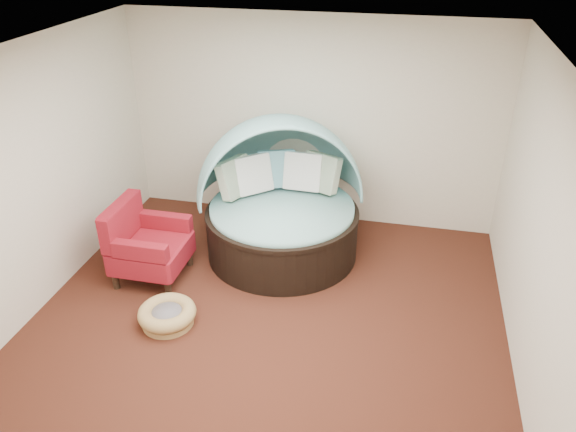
% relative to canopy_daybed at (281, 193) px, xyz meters
% --- Properties ---
extents(floor, '(5.00, 5.00, 0.00)m').
position_rel_canopy_daybed_xyz_m(floor, '(0.18, -1.51, -0.81)').
color(floor, '#482114').
rests_on(floor, ground).
extents(wall_back, '(5.00, 0.00, 5.00)m').
position_rel_canopy_daybed_xyz_m(wall_back, '(0.18, 0.99, 0.59)').
color(wall_back, beige).
rests_on(wall_back, floor).
extents(wall_front, '(5.00, 0.00, 5.00)m').
position_rel_canopy_daybed_xyz_m(wall_front, '(0.18, -4.01, 0.59)').
color(wall_front, beige).
rests_on(wall_front, floor).
extents(wall_left, '(0.00, 5.00, 5.00)m').
position_rel_canopy_daybed_xyz_m(wall_left, '(-2.32, -1.51, 0.59)').
color(wall_left, beige).
rests_on(wall_left, floor).
extents(wall_right, '(0.00, 5.00, 5.00)m').
position_rel_canopy_daybed_xyz_m(wall_right, '(2.68, -1.51, 0.59)').
color(wall_right, beige).
rests_on(wall_right, floor).
extents(ceiling, '(5.00, 5.00, 0.00)m').
position_rel_canopy_daybed_xyz_m(ceiling, '(0.18, -1.51, 1.99)').
color(ceiling, white).
rests_on(ceiling, wall_back).
extents(canopy_daybed, '(2.48, 2.45, 1.75)m').
position_rel_canopy_daybed_xyz_m(canopy_daybed, '(0.00, 0.00, 0.00)').
color(canopy_daybed, black).
rests_on(canopy_daybed, floor).
extents(pet_basket, '(0.82, 0.82, 0.22)m').
position_rel_canopy_daybed_xyz_m(pet_basket, '(-0.83, -1.73, -0.70)').
color(pet_basket, olive).
rests_on(pet_basket, floor).
extents(red_armchair, '(0.82, 0.83, 0.96)m').
position_rel_canopy_daybed_xyz_m(red_armchair, '(-1.41, -0.95, -0.37)').
color(red_armchair, black).
rests_on(red_armchair, floor).
extents(side_table, '(0.51, 0.51, 0.44)m').
position_rel_canopy_daybed_xyz_m(side_table, '(-1.43, -0.51, -0.52)').
color(side_table, black).
rests_on(side_table, floor).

